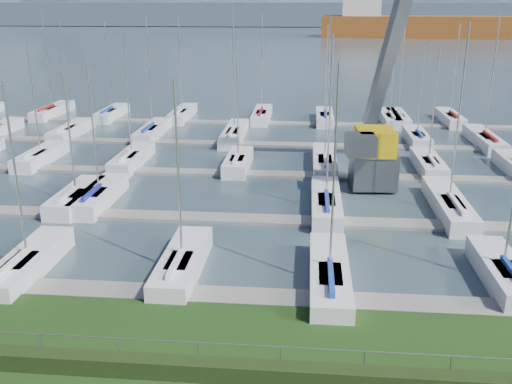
# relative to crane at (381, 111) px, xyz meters

# --- Properties ---
(water) EXTENTS (800.00, 540.00, 0.20)m
(water) POSITION_rel_crane_xyz_m (-8.10, 235.34, -5.73)
(water) COLOR #3A4C55
(hedge) EXTENTS (80.00, 0.70, 0.70)m
(hedge) POSITION_rel_crane_xyz_m (-8.10, -25.06, -4.98)
(hedge) COLOR #1F3011
(hedge) RESTS_ON grass
(fence) EXTENTS (80.00, 0.04, 0.04)m
(fence) POSITION_rel_crane_xyz_m (-8.10, -24.66, -4.13)
(fence) COLOR gray
(fence) RESTS_ON grass
(foothill) EXTENTS (900.00, 80.00, 12.00)m
(foothill) POSITION_rel_crane_xyz_m (-8.10, 305.34, 0.67)
(foothill) COLOR #49596B
(foothill) RESTS_ON water
(docks) EXTENTS (90.00, 41.60, 0.25)m
(docks) POSITION_rel_crane_xyz_m (-8.10, 1.34, -5.55)
(docks) COLOR gray
(docks) RESTS_ON water
(crane) EXTENTS (5.90, 13.23, 22.35)m
(crane) POSITION_rel_crane_xyz_m (0.00, 0.00, 0.00)
(crane) COLOR #54575B
(crane) RESTS_ON water
(cargo_ship_mid) EXTENTS (97.87, 23.39, 21.50)m
(cargo_ship_mid) POSITION_rel_crane_xyz_m (43.28, 185.02, -1.76)
(cargo_ship_mid) COLOR brown
(cargo_ship_mid) RESTS_ON water
(sailboat_fleet) EXTENTS (73.86, 50.15, 13.55)m
(sailboat_fleet) POSITION_rel_crane_xyz_m (-10.56, 4.44, 0.02)
(sailboat_fleet) COLOR navy
(sailboat_fleet) RESTS_ON water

